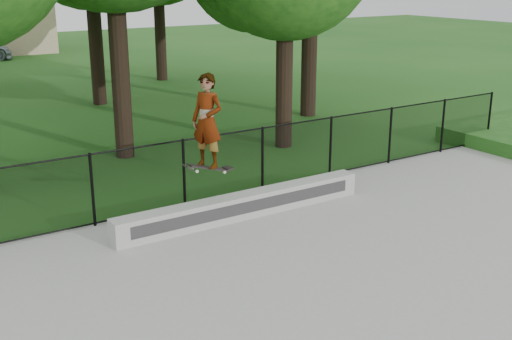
% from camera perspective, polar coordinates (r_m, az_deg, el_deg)
% --- Properties ---
extents(ground, '(100.00, 100.00, 0.00)m').
position_cam_1_polar(ground, '(10.86, 18.38, -10.51)').
color(ground, '#1D5317').
rests_on(ground, ground).
extents(concrete_slab, '(14.00, 12.00, 0.06)m').
position_cam_1_polar(concrete_slab, '(10.85, 18.39, -10.37)').
color(concrete_slab, '#9C9D98').
rests_on(concrete_slab, ground).
extents(grind_ledge, '(5.67, 0.40, 0.49)m').
position_cam_1_polar(grind_ledge, '(13.17, -1.10, -3.16)').
color(grind_ledge, '#B0B0AB').
rests_on(grind_ledge, concrete_slab).
extents(skater_airborne, '(0.82, 0.77, 1.99)m').
position_cam_1_polar(skater_airborne, '(12.10, -4.36, 4.24)').
color(skater_airborne, black).
rests_on(skater_airborne, ground).
extents(chainlink_fence, '(16.06, 0.06, 1.50)m').
position_cam_1_polar(chainlink_fence, '(14.62, 0.58, 1.01)').
color(chainlink_fence, black).
rests_on(chainlink_fence, concrete_slab).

